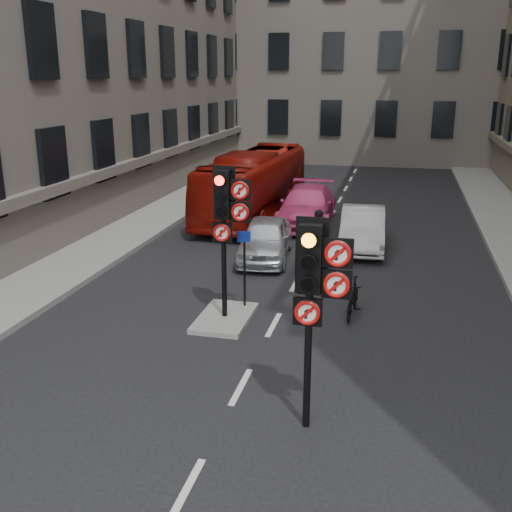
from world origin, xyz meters
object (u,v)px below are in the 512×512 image
at_px(signal_near, 315,281).
at_px(bus_red, 254,184).
at_px(motorcycle, 353,298).
at_px(car_pink, 307,206).
at_px(info_sign, 244,258).
at_px(car_white, 363,228).
at_px(signal_far, 227,211).
at_px(motorcyclist, 318,235).
at_px(car_silver, 265,239).

xyz_separation_m(signal_near, bus_red, (-4.66, 15.09, -1.26)).
distance_m(bus_red, motorcycle, 11.25).
bearing_deg(car_pink, info_sign, -92.92).
bearing_deg(info_sign, car_white, 53.12).
height_order(bus_red, info_sign, bus_red).
relative_size(car_white, car_pink, 0.83).
xyz_separation_m(signal_far, info_sign, (0.21, 0.74, -1.34)).
relative_size(signal_far, motorcyclist, 2.17).
bearing_deg(car_white, car_pink, 125.99).
bearing_deg(signal_far, info_sign, 73.89).
bearing_deg(signal_near, info_sign, 116.72).
bearing_deg(car_white, signal_far, -113.46).
xyz_separation_m(car_pink, motorcyclist, (1.09, -4.68, 0.10)).
xyz_separation_m(bus_red, motorcycle, (4.92, -10.09, -0.85)).
distance_m(signal_far, car_silver, 5.54).
xyz_separation_m(car_silver, car_white, (2.92, 2.00, 0.03)).
xyz_separation_m(signal_near, signal_far, (-2.60, 4.00, 0.12)).
distance_m(car_silver, motorcycle, 5.18).
distance_m(car_white, info_sign, 6.89).
height_order(signal_near, car_silver, signal_near).
height_order(car_pink, bus_red, bus_red).
distance_m(car_silver, car_pink, 4.94).
bearing_deg(car_pink, car_silver, -98.88).
distance_m(signal_near, car_silver, 9.77).
bearing_deg(bus_red, signal_far, -76.59).
relative_size(motorcycle, motorcyclist, 0.95).
bearing_deg(signal_far, car_silver, 92.76).
xyz_separation_m(car_silver, motorcycle, (3.11, -4.14, -0.18)).
bearing_deg(car_white, car_silver, -148.59).
distance_m(car_pink, bus_red, 2.66).
distance_m(car_silver, car_white, 3.54).
distance_m(motorcycle, motorcyclist, 4.61).
bearing_deg(info_sign, motorcycle, -10.11).
height_order(bus_red, motorcyclist, bus_red).
bearing_deg(signal_near, motorcycle, 86.99).
relative_size(motorcyclist, info_sign, 0.85).
relative_size(signal_far, motorcycle, 2.30).
bearing_deg(motorcycle, info_sign, -170.15).
xyz_separation_m(car_silver, motorcyclist, (1.66, 0.22, 0.17)).
relative_size(car_pink, motorcyclist, 3.02).
bearing_deg(car_pink, motorcycle, -76.56).
distance_m(car_silver, bus_red, 6.25).
bearing_deg(info_sign, signal_far, -121.97).
xyz_separation_m(car_silver, info_sign, (0.46, -4.40, 0.71)).
bearing_deg(signal_near, motorcyclist, 97.26).
height_order(car_silver, car_pink, car_pink).
height_order(car_silver, motorcycle, car_silver).
bearing_deg(signal_far, car_white, 69.48).
bearing_deg(signal_near, car_white, 89.63).
bearing_deg(car_pink, bus_red, 154.08).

